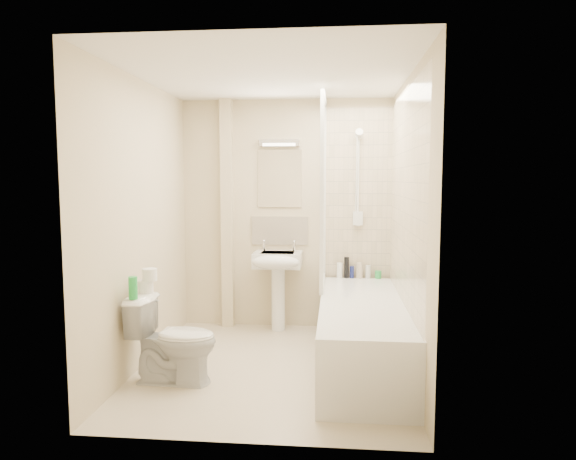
{
  "coord_description": "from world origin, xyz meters",
  "views": [
    {
      "loc": [
        0.52,
        -4.14,
        1.58
      ],
      "look_at": [
        0.12,
        0.2,
        1.14
      ],
      "focal_mm": 32.0,
      "sensor_mm": 36.0,
      "label": 1
    }
  ],
  "objects": [
    {
      "name": "wall_back",
      "position": [
        0.0,
        1.25,
        1.2
      ],
      "size": [
        2.2,
        0.02,
        2.4
      ],
      "primitive_type": "cube",
      "color": "beige",
      "rests_on": "ground"
    },
    {
      "name": "green_bottle",
      "position": [
        -0.99,
        -0.49,
        0.76
      ],
      "size": [
        0.07,
        0.07,
        0.17
      ],
      "primitive_type": "cylinder",
      "color": "green",
      "rests_on": "toilet"
    },
    {
      "name": "tile_right",
      "position": [
        1.09,
        0.12,
        1.42
      ],
      "size": [
        0.01,
        2.1,
        1.75
      ],
      "primitive_type": "cube",
      "color": "beige",
      "rests_on": "wall_right"
    },
    {
      "name": "pipe_boxing",
      "position": [
        -0.62,
        1.19,
        1.2
      ],
      "size": [
        0.12,
        0.12,
        2.4
      ],
      "primitive_type": "cube",
      "color": "beige",
      "rests_on": "ground"
    },
    {
      "name": "toilet",
      "position": [
        -0.72,
        -0.37,
        0.34
      ],
      "size": [
        0.44,
        0.7,
        0.68
      ],
      "primitive_type": "imported",
      "rotation": [
        0.0,
        0.0,
        1.52
      ],
      "color": "white",
      "rests_on": "ground"
    },
    {
      "name": "shower_fixture",
      "position": [
        0.75,
        1.19,
        1.55
      ],
      "size": [
        0.1,
        0.16,
        0.99
      ],
      "color": "white",
      "rests_on": "wall_back"
    },
    {
      "name": "wall_right",
      "position": [
        1.1,
        0.0,
        1.2
      ],
      "size": [
        0.02,
        2.5,
        2.4
      ],
      "primitive_type": "cube",
      "color": "beige",
      "rests_on": "ground"
    },
    {
      "name": "bottle_green",
      "position": [
        0.97,
        1.16,
        0.59
      ],
      "size": [
        0.06,
        0.06,
        0.08
      ],
      "primitive_type": "cylinder",
      "color": "green",
      "rests_on": "bathtub"
    },
    {
      "name": "shower_screen",
      "position": [
        0.4,
        0.8,
        1.45
      ],
      "size": [
        0.04,
        0.92,
        1.8
      ],
      "color": "white",
      "rests_on": "bathtub"
    },
    {
      "name": "bottle_black_b",
      "position": [
        0.64,
        1.16,
        0.66
      ],
      "size": [
        0.05,
        0.05,
        0.22
      ],
      "primitive_type": "cylinder",
      "color": "black",
      "rests_on": "bathtub"
    },
    {
      "name": "bathtub",
      "position": [
        0.75,
        0.12,
        0.29
      ],
      "size": [
        0.7,
        2.1,
        0.55
      ],
      "color": "white",
      "rests_on": "ground"
    },
    {
      "name": "bottle_white_b",
      "position": [
        0.86,
        1.16,
        0.62
      ],
      "size": [
        0.05,
        0.05,
        0.14
      ],
      "primitive_type": "cylinder",
      "color": "silver",
      "rests_on": "bathtub"
    },
    {
      "name": "mirror",
      "position": [
        -0.07,
        1.24,
        1.58
      ],
      "size": [
        0.46,
        0.01,
        0.6
      ],
      "primitive_type": "cube",
      "color": "white",
      "rests_on": "wall_back"
    },
    {
      "name": "toilet_roll_upper",
      "position": [
        -0.93,
        -0.28,
        0.83
      ],
      "size": [
        0.12,
        0.12,
        0.1
      ],
      "primitive_type": "cylinder",
      "color": "white",
      "rests_on": "toilet_roll_lower"
    },
    {
      "name": "tile_back",
      "position": [
        0.75,
        1.24,
        1.42
      ],
      "size": [
        0.7,
        0.01,
        1.75
      ],
      "primitive_type": "cube",
      "color": "beige",
      "rests_on": "wall_back"
    },
    {
      "name": "bottle_cream",
      "position": [
        0.77,
        1.16,
        0.63
      ],
      "size": [
        0.07,
        0.07,
        0.16
      ],
      "primitive_type": "cylinder",
      "color": "#C6B399",
      "rests_on": "bathtub"
    },
    {
      "name": "floor",
      "position": [
        0.0,
        0.0,
        0.0
      ],
      "size": [
        2.5,
        2.5,
        0.0
      ],
      "primitive_type": "plane",
      "color": "beige",
      "rests_on": "ground"
    },
    {
      "name": "wall_left",
      "position": [
        -1.1,
        0.0,
        1.2
      ],
      "size": [
        0.02,
        2.5,
        2.4
      ],
      "primitive_type": "cube",
      "color": "beige",
      "rests_on": "ground"
    },
    {
      "name": "pedestal_sink",
      "position": [
        -0.07,
        1.01,
        0.66
      ],
      "size": [
        0.49,
        0.46,
        0.94
      ],
      "color": "white",
      "rests_on": "ground"
    },
    {
      "name": "toilet_roll_lower",
      "position": [
        -0.97,
        -0.26,
        0.73
      ],
      "size": [
        0.12,
        0.12,
        0.1
      ],
      "primitive_type": "cylinder",
      "color": "white",
      "rests_on": "toilet"
    },
    {
      "name": "ceiling",
      "position": [
        0.0,
        0.0,
        2.4
      ],
      "size": [
        2.2,
        2.5,
        0.02
      ],
      "primitive_type": "cube",
      "color": "white",
      "rests_on": "wall_back"
    },
    {
      "name": "splashback",
      "position": [
        -0.07,
        1.24,
        1.03
      ],
      "size": [
        0.6,
        0.02,
        0.3
      ],
      "primitive_type": "cube",
      "color": "beige",
      "rests_on": "wall_back"
    },
    {
      "name": "strip_light",
      "position": [
        -0.07,
        1.22,
        1.95
      ],
      "size": [
        0.42,
        0.07,
        0.07
      ],
      "primitive_type": "cube",
      "color": "silver",
      "rests_on": "wall_back"
    },
    {
      "name": "bottle_white_a",
      "position": [
        0.57,
        1.16,
        0.63
      ],
      "size": [
        0.06,
        0.06,
        0.16
      ],
      "primitive_type": "cylinder",
      "color": "white",
      "rests_on": "bathtub"
    },
    {
      "name": "bottle_blue",
      "position": [
        0.69,
        1.16,
        0.61
      ],
      "size": [
        0.04,
        0.04,
        0.13
      ],
      "primitive_type": "cylinder",
      "color": "navy",
      "rests_on": "bathtub"
    }
  ]
}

